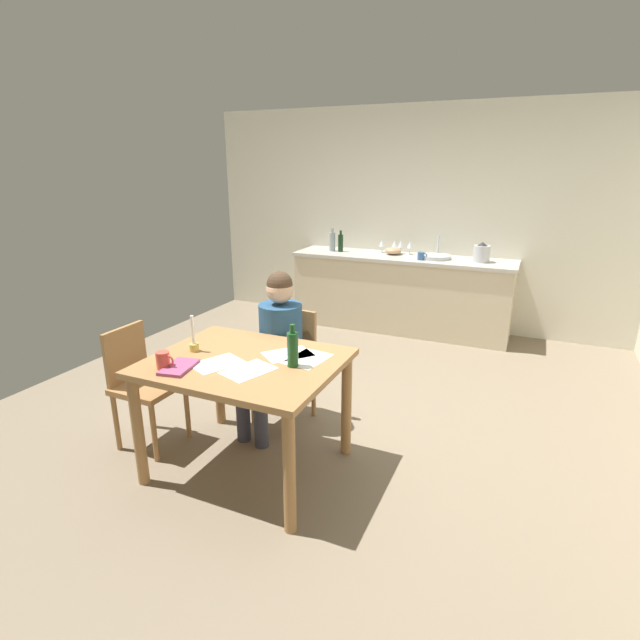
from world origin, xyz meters
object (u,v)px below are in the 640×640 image
object	(u,v)px
person_seated	(276,342)
wine_glass_near_sink	(410,245)
wine_glass_back_left	(395,244)
wine_glass_by_kettle	(401,245)
bottle_vinegar	(341,243)
mixing_bowl	(393,251)
chair_side_empty	(142,381)
wine_bottle_on_table	(293,349)
chair_at_table	(287,360)
dining_table	(245,376)
coffee_mug	(163,360)
stovetop_kettle	(482,253)
sink_unit	(435,256)
book_magazine	(179,367)
teacup_on_counter	(421,256)
bottle_oil	(332,241)
wine_glass_back_right	(382,244)
candlestick	(194,342)

from	to	relation	value
person_seated	wine_glass_near_sink	size ratio (longest dim) A/B	7.76
wine_glass_back_left	wine_glass_by_kettle	bearing A→B (deg)	0.00
bottle_vinegar	mixing_bowl	xyz separation A→B (m)	(0.65, 0.06, -0.07)
chair_side_empty	wine_bottle_on_table	size ratio (longest dim) A/B	3.26
chair_at_table	wine_glass_by_kettle	bearing A→B (deg)	86.64
dining_table	bottle_vinegar	world-z (taller)	bottle_vinegar
coffee_mug	stovetop_kettle	distance (m)	3.80
sink_unit	book_magazine	bearing A→B (deg)	-102.77
chair_side_empty	mixing_bowl	xyz separation A→B (m)	(0.85, 3.31, 0.47)
wine_glass_by_kettle	teacup_on_counter	bearing A→B (deg)	-43.22
coffee_mug	bottle_vinegar	size ratio (longest dim) A/B	0.46
chair_side_empty	wine_glass_near_sink	world-z (taller)	wine_glass_near_sink
person_seated	bottle_oil	xyz separation A→B (m)	(-0.66, 2.65, 0.34)
wine_bottle_on_table	bottle_oil	size ratio (longest dim) A/B	0.93
person_seated	mixing_bowl	world-z (taller)	person_seated
chair_side_empty	coffee_mug	distance (m)	0.66
chair_at_table	wine_glass_back_right	world-z (taller)	wine_glass_back_right
wine_glass_by_kettle	person_seated	bearing A→B (deg)	-93.49
bottle_oil	wine_glass_back_left	bearing A→B (deg)	11.46
wine_glass_back_left	wine_glass_back_right	distance (m)	0.16
wine_bottle_on_table	bottle_vinegar	bearing A→B (deg)	106.89
wine_glass_by_kettle	candlestick	bearing A→B (deg)	-97.57
person_seated	wine_glass_by_kettle	bearing A→B (deg)	86.51
chair_side_empty	book_magazine	bearing A→B (deg)	-23.82
stovetop_kettle	wine_bottle_on_table	bearing A→B (deg)	-102.45
chair_side_empty	book_magazine	xyz separation A→B (m)	(0.56, -0.25, 0.30)
wine_glass_near_sink	wine_glass_by_kettle	world-z (taller)	same
bottle_oil	mixing_bowl	size ratio (longest dim) A/B	1.45
coffee_mug	wine_glass_back_left	distance (m)	3.70
chair_side_empty	wine_glass_back_left	distance (m)	3.54
mixing_bowl	teacup_on_counter	xyz separation A→B (m)	(0.38, -0.21, 0.00)
chair_side_empty	candlestick	distance (m)	0.59
book_magazine	wine_glass_near_sink	size ratio (longest dim) A/B	1.65
person_seated	book_magazine	distance (m)	0.87
teacup_on_counter	bottle_vinegar	bearing A→B (deg)	171.85
person_seated	candlestick	distance (m)	0.66
book_magazine	wine_glass_back_left	xyz separation A→B (m)	(0.28, 3.65, 0.23)
coffee_mug	book_magazine	bearing A→B (deg)	21.94
coffee_mug	teacup_on_counter	size ratio (longest dim) A/B	1.07
wine_glass_near_sink	mixing_bowl	bearing A→B (deg)	-153.88
book_magazine	mixing_bowl	world-z (taller)	mixing_bowl
bottle_vinegar	wine_glass_back_left	world-z (taller)	bottle_vinegar
candlestick	bottle_oil	distance (m)	3.25
candlestick	teacup_on_counter	bearing A→B (deg)	75.98
chair_side_empty	sink_unit	size ratio (longest dim) A/B	2.38
candlestick	book_magazine	world-z (taller)	candlestick
person_seated	wine_glass_back_left	distance (m)	2.82
sink_unit	wine_glass_back_right	bearing A→B (deg)	167.85
bottle_oil	wine_glass_by_kettle	world-z (taller)	bottle_oil
sink_unit	bottle_vinegar	size ratio (longest dim) A/B	1.39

